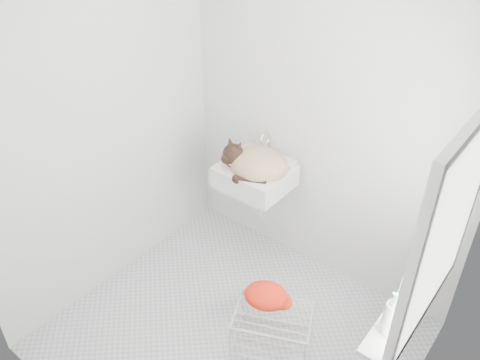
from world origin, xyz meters
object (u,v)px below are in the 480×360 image
Objects in this scene: cat at (255,164)px; bottle_b at (405,306)px; bottle_c at (419,285)px; bottle_a at (388,331)px; sink at (255,167)px; wire_rack at (272,329)px.

cat reaches higher than bottle_b.
cat is at bearing 164.10° from bottle_c.
bottle_c is at bearing -25.34° from cat.
bottle_a is at bearing -90.00° from bottle_c.
bottle_a reaches higher than bottle_b.
bottle_b is 1.28× the size of bottle_c.
cat is (0.01, -0.02, 0.04)m from sink.
cat is at bearing 135.21° from wire_rack.
bottle_b is (1.38, -0.59, 0.00)m from sink.
cat is at bearing -55.68° from sink.
cat is 2.35× the size of bottle_b.
wire_rack is 2.28× the size of bottle_a.
cat reaches higher than bottle_c.
sink is at bearing 156.74° from bottle_b.
sink is 1.44m from bottle_c.
wire_rack is at bearing 167.79° from bottle_a.
bottle_a is at bearing -12.21° from wire_rack.
bottle_c reaches higher than wire_rack.
cat is at bearing 157.19° from bottle_b.
sink is 1.50m from bottle_b.
wire_rack is 2.97× the size of bottle_c.
cat is 1.48m from bottle_b.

